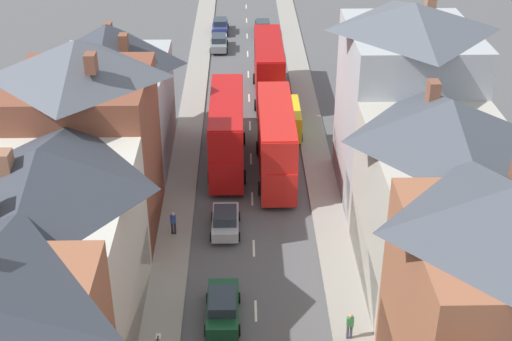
% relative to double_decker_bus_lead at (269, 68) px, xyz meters
% --- Properties ---
extents(pavement_left, '(2.20, 104.00, 0.14)m').
position_rel_double_decker_bus_lead_xyz_m(pavement_left, '(-6.89, -10.21, -2.75)').
color(pavement_left, gray).
rests_on(pavement_left, ground).
extents(pavement_right, '(2.20, 104.00, 0.14)m').
position_rel_double_decker_bus_lead_xyz_m(pavement_right, '(3.31, -10.21, -2.75)').
color(pavement_right, gray).
rests_on(pavement_right, ground).
extents(centre_line_dashes, '(0.14, 97.80, 0.01)m').
position_rel_double_decker_bus_lead_xyz_m(centre_line_dashes, '(-1.79, -12.21, -2.81)').
color(centre_line_dashes, silver).
rests_on(centre_line_dashes, ground).
extents(terrace_row_left, '(8.00, 54.66, 12.78)m').
position_rel_double_decker_bus_lead_xyz_m(terrace_row_left, '(-11.98, -34.23, 3.00)').
color(terrace_row_left, '#935138').
rests_on(terrace_row_left, ground).
extents(terrace_row_right, '(8.00, 47.01, 13.83)m').
position_rel_double_decker_bus_lead_xyz_m(terrace_row_right, '(8.39, -34.96, 2.99)').
color(terrace_row_right, '#935138').
rests_on(terrace_row_right, ground).
extents(double_decker_bus_lead, '(2.74, 10.80, 5.30)m').
position_rel_double_decker_bus_lead_xyz_m(double_decker_bus_lead, '(0.00, 0.00, 0.00)').
color(double_decker_bus_lead, '#B70F0F').
rests_on(double_decker_bus_lead, ground).
extents(double_decker_bus_mid_street, '(2.74, 10.80, 5.30)m').
position_rel_double_decker_bus_lead_xyz_m(double_decker_bus_mid_street, '(0.00, -14.63, 0.00)').
color(double_decker_bus_mid_street, red).
rests_on(double_decker_bus_mid_street, ground).
extents(double_decker_bus_far_approaching, '(2.74, 10.80, 5.30)m').
position_rel_double_decker_bus_lead_xyz_m(double_decker_bus_far_approaching, '(-3.60, -12.95, 0.00)').
color(double_decker_bus_far_approaching, red).
rests_on(double_decker_bus_far_approaching, ground).
extents(car_near_blue, '(1.90, 4.52, 1.64)m').
position_rel_double_decker_bus_lead_xyz_m(car_near_blue, '(-4.89, 13.23, -1.99)').
color(car_near_blue, gray).
rests_on(car_near_blue, ground).
extents(car_near_silver, '(1.90, 4.31, 1.66)m').
position_rel_double_decker_bus_lead_xyz_m(car_near_silver, '(-3.59, -30.84, -1.98)').
color(car_near_silver, '#144728').
rests_on(car_near_silver, ground).
extents(car_parked_left_a, '(1.90, 4.39, 1.58)m').
position_rel_double_decker_bus_lead_xyz_m(car_parked_left_a, '(0.01, 18.53, -2.02)').
color(car_parked_left_a, black).
rests_on(car_parked_left_a, ground).
extents(car_parked_right_a, '(1.90, 3.86, 1.58)m').
position_rel_double_decker_bus_lead_xyz_m(car_parked_right_a, '(-3.59, -22.23, -2.02)').
color(car_parked_right_a, '#B7BABF').
rests_on(car_parked_right_a, ground).
extents(car_mid_black, '(1.90, 4.30, 1.62)m').
position_rel_double_decker_bus_lead_xyz_m(car_mid_black, '(-4.89, 19.26, -2.00)').
color(car_mid_black, navy).
rests_on(car_mid_black, ground).
extents(car_parked_left_b, '(1.90, 4.10, 1.59)m').
position_rel_double_decker_bus_lead_xyz_m(car_parked_left_b, '(0.01, 10.57, -2.01)').
color(car_parked_left_b, '#B7BABF').
rests_on(car_parked_left_b, ground).
extents(delivery_van, '(2.20, 5.20, 2.41)m').
position_rel_double_decker_bus_lead_xyz_m(delivery_van, '(1.31, -7.76, -1.48)').
color(delivery_van, yellow).
rests_on(delivery_van, ground).
extents(pedestrian_mid_left, '(0.36, 0.22, 1.61)m').
position_rel_double_decker_bus_lead_xyz_m(pedestrian_mid_left, '(3.05, -32.66, -1.78)').
color(pedestrian_mid_left, '#3D4256').
rests_on(pedestrian_mid_left, pavement_right).
extents(pedestrian_mid_right, '(0.36, 0.22, 1.61)m').
position_rel_double_decker_bus_lead_xyz_m(pedestrian_mid_right, '(-6.91, -22.66, -1.78)').
color(pedestrian_mid_right, '#23232D').
rests_on(pedestrian_mid_right, pavement_left).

